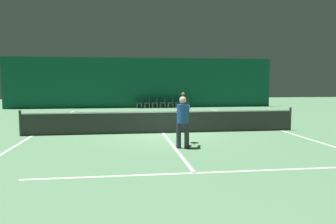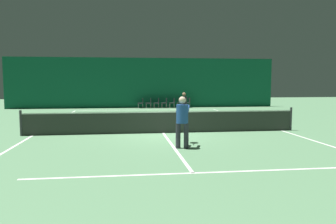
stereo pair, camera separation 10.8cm
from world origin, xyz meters
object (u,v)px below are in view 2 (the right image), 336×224
courtside_chair_1 (149,102)px  courtside_chair_4 (173,102)px  tennis_net (163,121)px  courtside_chair_2 (157,102)px  courtside_chair_5 (180,102)px  player_far (184,104)px  player_near (182,118)px  courtside_chair_6 (188,102)px  courtside_chair_0 (141,102)px  courtside_chair_3 (165,102)px

courtside_chair_1 → courtside_chair_4: (2.02, 0.00, 0.00)m
courtside_chair_1 → tennis_net: bearing=-1.7°
courtside_chair_2 → courtside_chair_5: 2.02m
player_far → courtside_chair_1: bearing=-155.6°
courtside_chair_2 → courtside_chair_4: bearing=90.0°
courtside_chair_1 → courtside_chair_4: size_ratio=1.00×
player_near → courtside_chair_6: bearing=3.6°
player_far → courtside_chair_4: player_far is taller
player_far → courtside_chair_0: bearing=-151.3°
courtside_chair_3 → courtside_chair_6: 2.02m
courtside_chair_1 → courtside_chair_0: bearing=-90.0°
player_far → courtside_chair_4: (0.58, 8.62, -0.45)m
courtside_chair_0 → courtside_chair_3: size_ratio=1.00×
tennis_net → courtside_chair_1: bearing=88.3°
player_far → courtside_chair_5: 8.72m
courtside_chair_0 → courtside_chair_4: 2.69m
player_near → courtside_chair_0: bearing=17.0°
courtside_chair_2 → courtside_chair_4: (1.35, 0.00, 0.00)m
player_near → player_far: size_ratio=1.09×
player_far → courtside_chair_5: size_ratio=1.91×
tennis_net → courtside_chair_6: (3.76, 13.63, -0.03)m
player_far → courtside_chair_0: size_ratio=1.91×
player_far → courtside_chair_2: player_far is taller
courtside_chair_4 → courtside_chair_3: bearing=-90.0°
player_near → courtside_chair_1: 16.99m
courtside_chair_4 → courtside_chair_0: bearing=-90.0°
player_near → courtside_chair_0: 16.99m
player_near → courtside_chair_5: size_ratio=2.09×
player_near → courtside_chair_5: bearing=5.8°
courtside_chair_2 → courtside_chair_5: size_ratio=1.00×
tennis_net → courtside_chair_4: tennis_net is taller
player_far → courtside_chair_4: bearing=-168.9°
courtside_chair_5 → courtside_chair_6: bearing=90.0°
courtside_chair_6 → player_far: bearing=-12.6°
courtside_chair_5 → courtside_chair_6: same height
courtside_chair_0 → courtside_chair_4: same height
courtside_chair_1 → courtside_chair_6: same height
tennis_net → courtside_chair_0: bearing=91.2°
courtside_chair_3 → player_far: bearing=0.6°
courtside_chair_1 → courtside_chair_6: size_ratio=1.00×
player_near → player_far: player_near is taller
courtside_chair_2 → tennis_net: bearing=-4.5°
player_far → courtside_chair_3: bearing=-164.5°
tennis_net → courtside_chair_3: size_ratio=14.29×
courtside_chair_5 → courtside_chair_6: 0.67m
tennis_net → player_far: size_ratio=7.46×
tennis_net → courtside_chair_5: bearing=77.2°
tennis_net → courtside_chair_6: tennis_net is taller
tennis_net → player_near: bearing=-85.4°
player_near → courtside_chair_4: (2.15, 16.98, -0.54)m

